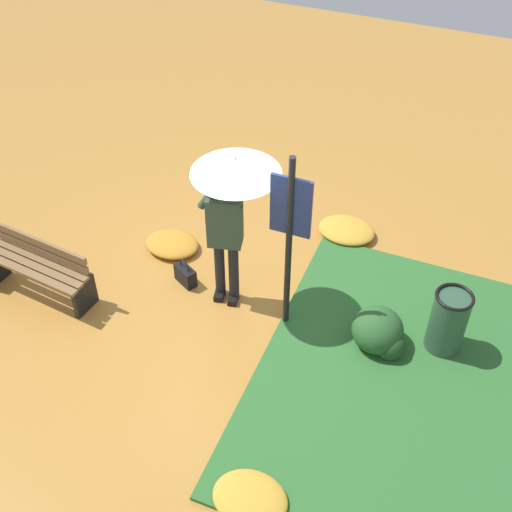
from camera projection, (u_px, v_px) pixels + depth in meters
ground_plane at (226, 301)px, 8.04m from camera, size 18.00×18.00×0.00m
grass_verge at (486, 412)px, 6.83m from camera, size 4.80×4.00×0.05m
person_with_umbrella at (231, 195)px, 7.05m from camera, size 0.96×0.96×2.04m
info_sign_post at (290, 226)px, 6.82m from camera, size 0.44×0.07×2.30m
handbag at (185, 275)px, 8.20m from camera, size 0.33×0.26×0.37m
park_bench at (38, 268)px, 7.88m from camera, size 1.40×0.52×0.75m
trash_bin at (448, 322)px, 7.22m from camera, size 0.42×0.42×0.83m
shrub_cluster at (380, 333)px, 7.35m from camera, size 0.63×0.57×0.52m
leaf_pile_near_person at (347, 230)px, 8.91m from camera, size 0.76×0.61×0.17m
leaf_pile_by_bench at (172, 244)px, 8.70m from camera, size 0.71×0.57×0.16m
leaf_pile_far_path at (250, 498)px, 6.07m from camera, size 0.71×0.57×0.16m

